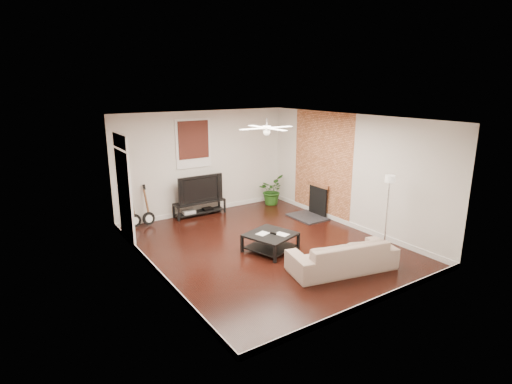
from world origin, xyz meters
The scene contains 14 objects.
room centered at (0.00, 0.00, 1.40)m, with size 5.01×6.01×2.81m.
brick_accent centered at (2.49, 1.00, 1.40)m, with size 0.02×2.20×2.80m, color #A45C35.
fireplace centered at (2.20, 1.00, 0.46)m, with size 0.80×1.10×0.92m, color black.
window_back centered at (-0.30, 2.97, 1.95)m, with size 1.00×0.06×1.30m, color #34130E.
door_left centered at (-2.46, 1.90, 1.25)m, with size 0.08×1.00×2.50m, color white.
tv_stand centered at (-0.28, 2.78, 0.20)m, with size 1.42×0.38×0.40m, color black.
tv centered at (-0.28, 2.80, 0.77)m, with size 1.27×0.17×0.73m, color black.
coffee_table centered at (-0.07, -0.27, 0.19)m, with size 0.92×0.92×0.39m, color black.
sofa centered at (0.56, -1.77, 0.30)m, with size 2.07×0.81×0.60m, color tan.
floor_lamp centered at (1.91, -1.67, 0.85)m, with size 0.28×0.28×1.69m, color silver, non-canonical shape.
potted_plant centered at (1.97, 2.59, 0.43)m, with size 0.77×0.67×0.85m, color #235618.
guitar_left centered at (-2.07, 2.75, 0.53)m, with size 0.33×0.23×1.06m, color black, non-canonical shape.
guitar_right centered at (-1.72, 2.72, 0.53)m, with size 0.33×0.23×1.06m, color black, non-canonical shape.
ceiling_fan centered at (0.00, 0.00, 2.60)m, with size 1.24×1.24×0.32m, color white, non-canonical shape.
Camera 1 is at (-4.73, -6.82, 3.46)m, focal length 28.22 mm.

